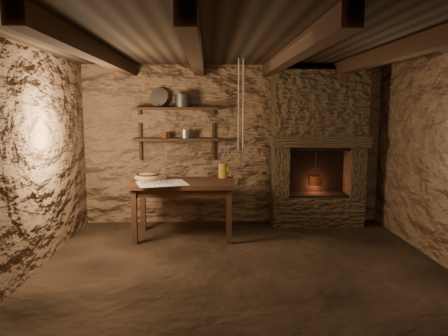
{
  "coord_description": "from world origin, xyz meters",
  "views": [
    {
      "loc": [
        -0.36,
        -4.65,
        1.75
      ],
      "look_at": [
        -0.17,
        0.9,
        0.99
      ],
      "focal_mm": 35.0,
      "sensor_mm": 36.0,
      "label": 1
    }
  ],
  "objects_px": {
    "red_pot": "(315,180)",
    "wooden_bowl": "(148,177)",
    "stoneware_jug": "(223,164)",
    "iron_stockpot": "(182,101)",
    "work_table": "(184,207)"
  },
  "relations": [
    {
      "from": "iron_stockpot",
      "to": "red_pot",
      "type": "height_order",
      "value": "iron_stockpot"
    },
    {
      "from": "stoneware_jug",
      "to": "iron_stockpot",
      "type": "bearing_deg",
      "value": 135.29
    },
    {
      "from": "work_table",
      "to": "iron_stockpot",
      "type": "height_order",
      "value": "iron_stockpot"
    },
    {
      "from": "work_table",
      "to": "wooden_bowl",
      "type": "relative_size",
      "value": 3.79
    },
    {
      "from": "stoneware_jug",
      "to": "wooden_bowl",
      "type": "xyz_separation_m",
      "value": [
        -1.04,
        -0.2,
        -0.16
      ]
    },
    {
      "from": "stoneware_jug",
      "to": "red_pot",
      "type": "relative_size",
      "value": 0.88
    },
    {
      "from": "red_pot",
      "to": "wooden_bowl",
      "type": "bearing_deg",
      "value": -169.26
    },
    {
      "from": "red_pot",
      "to": "iron_stockpot",
      "type": "bearing_deg",
      "value": 176.51
    },
    {
      "from": "work_table",
      "to": "iron_stockpot",
      "type": "xyz_separation_m",
      "value": [
        -0.04,
        0.64,
        1.44
      ]
    },
    {
      "from": "work_table",
      "to": "wooden_bowl",
      "type": "bearing_deg",
      "value": 173.85
    },
    {
      "from": "iron_stockpot",
      "to": "red_pot",
      "type": "relative_size",
      "value": 0.43
    },
    {
      "from": "wooden_bowl",
      "to": "red_pot",
      "type": "xyz_separation_m",
      "value": [
        2.42,
        0.46,
        -0.12
      ]
    },
    {
      "from": "work_table",
      "to": "wooden_bowl",
      "type": "xyz_separation_m",
      "value": [
        -0.49,
        0.07,
        0.4
      ]
    },
    {
      "from": "stoneware_jug",
      "to": "iron_stockpot",
      "type": "relative_size",
      "value": 2.06
    },
    {
      "from": "wooden_bowl",
      "to": "iron_stockpot",
      "type": "relative_size",
      "value": 1.59
    }
  ]
}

